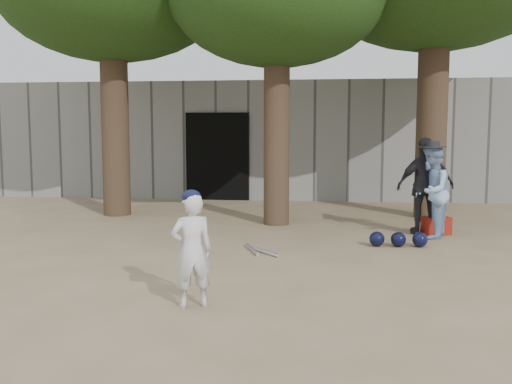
# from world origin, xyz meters

# --- Properties ---
(ground) EXTENTS (70.00, 70.00, 0.00)m
(ground) POSITION_xyz_m (0.00, 0.00, 0.00)
(ground) COLOR #937C5E
(ground) RESTS_ON ground
(boy_player) EXTENTS (0.49, 0.42, 1.14)m
(boy_player) POSITION_xyz_m (0.19, -0.94, 0.57)
(boy_player) COLOR silver
(boy_player) RESTS_ON ground
(spectator_blue) EXTENTS (0.78, 0.88, 1.52)m
(spectator_blue) POSITION_xyz_m (3.22, 3.14, 0.76)
(spectator_blue) COLOR #8FAFDE
(spectator_blue) RESTS_ON ground
(spectator_dark) EXTENTS (1.01, 0.55, 1.64)m
(spectator_dark) POSITION_xyz_m (3.18, 3.42, 0.82)
(spectator_dark) COLOR #222227
(spectator_dark) RESTS_ON ground
(red_bag) EXTENTS (0.50, 0.43, 0.30)m
(red_bag) POSITION_xyz_m (3.38, 3.46, 0.15)
(red_bag) COLOR maroon
(red_bag) RESTS_ON ground
(back_building) EXTENTS (16.00, 5.24, 3.00)m
(back_building) POSITION_xyz_m (-0.00, 10.33, 1.50)
(back_building) COLOR gray
(back_building) RESTS_ON ground
(helmet_row) EXTENTS (0.87, 0.25, 0.23)m
(helmet_row) POSITION_xyz_m (2.61, 2.31, 0.11)
(helmet_row) COLOR black
(helmet_row) RESTS_ON ground
(bat_pile) EXTENTS (0.59, 0.76, 0.06)m
(bat_pile) POSITION_xyz_m (0.54, 1.67, 0.03)
(bat_pile) COLOR silver
(bat_pile) RESTS_ON ground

